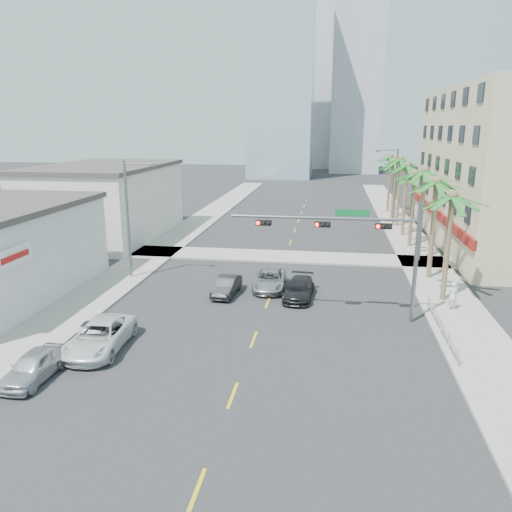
{
  "coord_description": "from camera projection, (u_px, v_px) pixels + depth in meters",
  "views": [
    {
      "loc": [
        3.96,
        -21.24,
        11.46
      ],
      "look_at": [
        -0.62,
        8.87,
        3.5
      ],
      "focal_mm": 35.0,
      "sensor_mm": 36.0,
      "label": 1
    }
  ],
  "objects": [
    {
      "name": "ground",
      "position": [
        241.0,
        374.0,
        23.8
      ],
      "size": [
        260.0,
        260.0,
        0.0
      ],
      "primitive_type": "plane",
      "color": "#262628",
      "rests_on": "ground"
    },
    {
      "name": "sidewalk_right",
      "position": [
        427.0,
        268.0,
        41.16
      ],
      "size": [
        4.0,
        120.0,
        0.15
      ],
      "primitive_type": "cube",
      "color": "gray",
      "rests_on": "ground"
    },
    {
      "name": "sidewalk_left",
      "position": [
        149.0,
        257.0,
        44.65
      ],
      "size": [
        4.0,
        120.0,
        0.15
      ],
      "primitive_type": "cube",
      "color": "gray",
      "rests_on": "ground"
    },
    {
      "name": "sidewalk_cross",
      "position": [
        285.0,
        257.0,
        44.82
      ],
      "size": [
        80.0,
        4.0,
        0.15
      ],
      "primitive_type": "cube",
      "color": "gray",
      "rests_on": "ground"
    },
    {
      "name": "building_left_far",
      "position": [
        106.0,
        203.0,
        52.5
      ],
      "size": [
        11.0,
        18.0,
        7.2
      ],
      "primitive_type": "cube",
      "color": "beige",
      "rests_on": "ground"
    },
    {
      "name": "tower_far_left",
      "position": [
        282.0,
        67.0,
        109.75
      ],
      "size": [
        14.0,
        14.0,
        48.0
      ],
      "primitive_type": "cube",
      "color": "#99B2C6",
      "rests_on": "ground"
    },
    {
      "name": "tower_far_right",
      "position": [
        358.0,
        46.0,
        120.11
      ],
      "size": [
        12.0,
        12.0,
        60.0
      ],
      "primitive_type": "cube",
      "color": "#ADADB2",
      "rests_on": "ground"
    },
    {
      "name": "tower_far_center",
      "position": [
        310.0,
        90.0,
        138.48
      ],
      "size": [
        16.0,
        16.0,
        42.0
      ],
      "primitive_type": "cube",
      "color": "#ADADB2",
      "rests_on": "ground"
    },
    {
      "name": "traffic_signal_mast",
      "position": [
        361.0,
        238.0,
        29.28
      ],
      "size": [
        11.12,
        0.54,
        7.2
      ],
      "color": "slate",
      "rests_on": "ground"
    },
    {
      "name": "palm_tree_0",
      "position": [
        452.0,
        197.0,
        31.79
      ],
      "size": [
        4.8,
        4.8,
        7.8
      ],
      "color": "brown",
      "rests_on": "ground"
    },
    {
      "name": "palm_tree_1",
      "position": [
        437.0,
        182.0,
        36.68
      ],
      "size": [
        4.8,
        4.8,
        8.16
      ],
      "color": "brown",
      "rests_on": "ground"
    },
    {
      "name": "palm_tree_2",
      "position": [
        425.0,
        171.0,
        41.56
      ],
      "size": [
        4.8,
        4.8,
        8.52
      ],
      "color": "brown",
      "rests_on": "ground"
    },
    {
      "name": "palm_tree_3",
      "position": [
        415.0,
        174.0,
        46.71
      ],
      "size": [
        4.8,
        4.8,
        7.8
      ],
      "color": "brown",
      "rests_on": "ground"
    },
    {
      "name": "palm_tree_4",
      "position": [
        407.0,
        166.0,
        51.6
      ],
      "size": [
        4.8,
        4.8,
        8.16
      ],
      "color": "brown",
      "rests_on": "ground"
    },
    {
      "name": "palm_tree_5",
      "position": [
        401.0,
        159.0,
        56.49
      ],
      "size": [
        4.8,
        4.8,
        8.52
      ],
      "color": "brown",
      "rests_on": "ground"
    },
    {
      "name": "palm_tree_6",
      "position": [
        395.0,
        162.0,
        61.63
      ],
      "size": [
        4.8,
        4.8,
        7.8
      ],
      "color": "brown",
      "rests_on": "ground"
    },
    {
      "name": "palm_tree_7",
      "position": [
        391.0,
        157.0,
        66.52
      ],
      "size": [
        4.8,
        4.8,
        8.16
      ],
      "color": "brown",
      "rests_on": "ground"
    },
    {
      "name": "streetlight_left",
      "position": [
        130.0,
        214.0,
        37.51
      ],
      "size": [
        2.55,
        0.25,
        9.0
      ],
      "color": "slate",
      "rests_on": "ground"
    },
    {
      "name": "streetlight_right",
      "position": [
        394.0,
        183.0,
        57.26
      ],
      "size": [
        2.55,
        0.25,
        9.0
      ],
      "color": "slate",
      "rests_on": "ground"
    },
    {
      "name": "guardrail",
      "position": [
        441.0,
        325.0,
        27.87
      ],
      "size": [
        0.08,
        8.08,
        1.0
      ],
      "color": "silver",
      "rests_on": "ground"
    },
    {
      "name": "car_parked_near",
      "position": [
        34.0,
        366.0,
        23.11
      ],
      "size": [
        1.66,
        4.02,
        1.36
      ],
      "primitive_type": "imported",
      "rotation": [
        0.0,
        0.0,
        -0.01
      ],
      "color": "silver",
      "rests_on": "ground"
    },
    {
      "name": "car_parked_mid",
      "position": [
        93.0,
        337.0,
        26.44
      ],
      "size": [
        1.75,
        3.82,
        1.22
      ],
      "primitive_type": "imported",
      "rotation": [
        0.0,
        0.0,
        0.13
      ],
      "color": "black",
      "rests_on": "ground"
    },
    {
      "name": "car_parked_far",
      "position": [
        100.0,
        336.0,
        26.2
      ],
      "size": [
        2.76,
        5.53,
        1.5
      ],
      "primitive_type": "imported",
      "rotation": [
        0.0,
        0.0,
        0.05
      ],
      "color": "silver",
      "rests_on": "ground"
    },
    {
      "name": "car_lane_left",
      "position": [
        227.0,
        286.0,
        34.8
      ],
      "size": [
        1.6,
        3.94,
        1.27
      ],
      "primitive_type": "imported",
      "rotation": [
        0.0,
        0.0,
        -0.07
      ],
      "color": "black",
      "rests_on": "ground"
    },
    {
      "name": "car_lane_center",
      "position": [
        270.0,
        280.0,
        36.05
      ],
      "size": [
        2.44,
        4.91,
        1.34
      ],
      "primitive_type": "imported",
      "rotation": [
        0.0,
        0.0,
        0.05
      ],
      "color": "#ADADB1",
      "rests_on": "ground"
    },
    {
      "name": "car_lane_right",
      "position": [
        299.0,
        289.0,
        34.12
      ],
      "size": [
        2.1,
        4.61,
        1.31
      ],
      "primitive_type": "imported",
      "rotation": [
        0.0,
        0.0,
        -0.06
      ],
      "color": "black",
      "rests_on": "ground"
    },
    {
      "name": "pedestrian",
      "position": [
        453.0,
        296.0,
        31.52
      ],
      "size": [
        0.71,
        0.51,
        1.83
      ],
      "primitive_type": "imported",
      "rotation": [
        0.0,
        0.0,
        3.25
      ],
      "color": "white",
      "rests_on": "sidewalk_right"
    }
  ]
}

